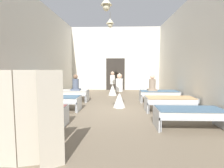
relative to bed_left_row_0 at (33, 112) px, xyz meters
The scene contains 13 objects.
ground_plane 2.99m from the bed_left_row_0, 40.04° to the left, with size 7.22×13.79×0.10m, color #7A6B56.
room_shell 4.46m from the bed_left_row_0, 55.84° to the left, with size 7.02×13.39×4.73m.
bed_left_row_0 is the anchor object (origin of this frame).
bed_right_row_0 4.52m from the bed_left_row_0, ahead, with size 1.90×0.84×0.57m.
bed_left_row_1 1.90m from the bed_left_row_0, 90.00° to the left, with size 1.90×0.84×0.57m.
bed_right_row_1 4.91m from the bed_left_row_0, 22.79° to the left, with size 1.90×0.84×0.57m.
bed_left_row_2 3.80m from the bed_left_row_0, 90.00° to the left, with size 1.90×0.84×0.57m.
bed_right_row_2 5.91m from the bed_left_row_0, 40.04° to the left, with size 1.90×0.84×0.57m.
nurse_near_aisle 6.22m from the bed_left_row_0, 69.95° to the left, with size 0.52×0.52×1.49m.
nurse_mid_aisle 3.60m from the bed_left_row_0, 45.14° to the left, with size 0.52×0.52×1.49m.
patient_seated_primary 3.80m from the bed_left_row_0, 84.68° to the left, with size 0.44×0.44×0.80m.
patient_seated_secondary 5.62m from the bed_left_row_0, 41.90° to the left, with size 0.44×0.44×0.80m.
privacy_screen 2.35m from the bed_left_row_0, 65.78° to the right, with size 1.24×0.25×1.70m.
Camera 1 is at (0.25, -6.91, 1.75)m, focal length 28.37 mm.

